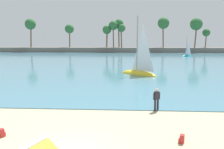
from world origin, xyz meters
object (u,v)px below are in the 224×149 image
Objects in this scene: backpack_near_kite at (2,133)px; sailboat_mid_bay at (139,69)px; person_at_waterline at (157,99)px; backpack_spare at (182,139)px; sailboat_near_shore at (187,54)px.

backpack_near_kite is 0.05× the size of sailboat_mid_bay.
person_at_waterline reaches higher than backpack_near_kite.
backpack_near_kite is 1.00× the size of backpack_spare.
sailboat_mid_bay is at bearing -112.90° from sailboat_near_shore.
sailboat_near_shore is at bearing 74.24° from person_at_waterline.
sailboat_near_shore is (24.22, 59.88, 0.40)m from backpack_near_kite.
backpack_near_kite is at bearing 178.62° from backpack_spare.
sailboat_near_shore is (15.45, 54.74, -0.29)m from person_at_waterline.
sailboat_near_shore is 0.68× the size of sailboat_mid_bay.
backpack_near_kite and backpack_spare have the same top height.
backpack_spare is at bearing -103.86° from sailboat_near_shore.
backpack_spare is 0.07× the size of sailboat_near_shore.
person_at_waterline is 5.44m from backpack_spare.
person_at_waterline is 0.27× the size of sailboat_near_shore.
backpack_spare is at bearing -87.52° from sailboat_mid_bay.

